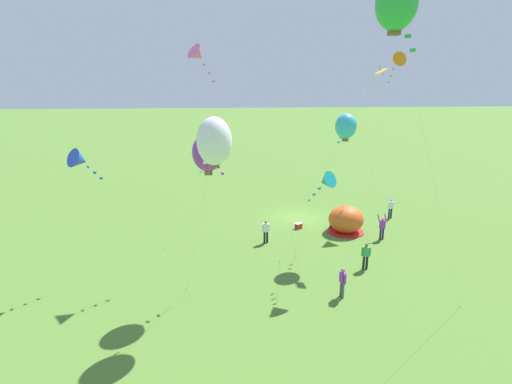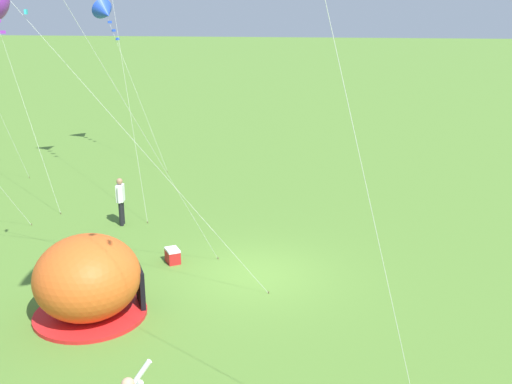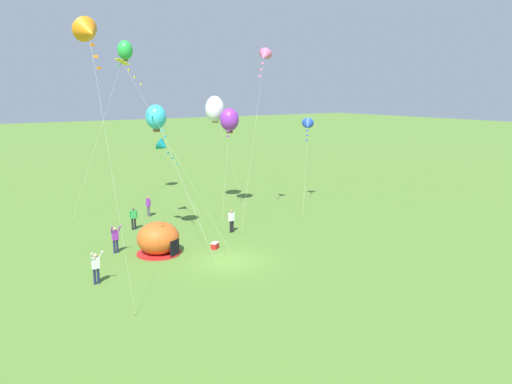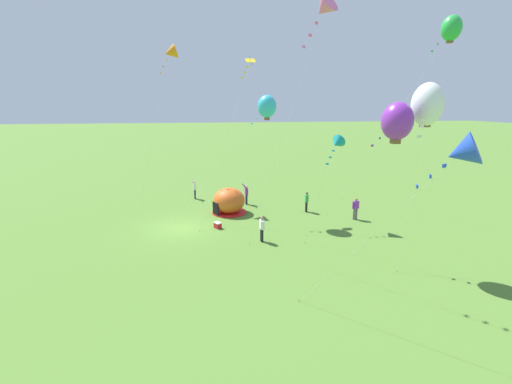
{
  "view_description": "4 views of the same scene",
  "coord_description": "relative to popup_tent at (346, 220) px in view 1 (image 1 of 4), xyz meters",
  "views": [
    {
      "loc": [
        6.48,
        32.25,
        11.37
      ],
      "look_at": [
        3.8,
        1.28,
        2.75
      ],
      "focal_mm": 28.0,
      "sensor_mm": 36.0,
      "label": 1
    },
    {
      "loc": [
        -15.69,
        -2.49,
        7.39
      ],
      "look_at": [
        1.63,
        0.21,
        2.01
      ],
      "focal_mm": 42.0,
      "sensor_mm": 36.0,
      "label": 2
    },
    {
      "loc": [
        -14.85,
        -25.17,
        10.29
      ],
      "look_at": [
        2.26,
        0.36,
        4.02
      ],
      "focal_mm": 35.0,
      "sensor_mm": 36.0,
      "label": 3
    },
    {
      "loc": [
        23.99,
        1.81,
        8.69
      ],
      "look_at": [
        2.47,
        5.1,
        3.11
      ],
      "focal_mm": 24.0,
      "sensor_mm": 36.0,
      "label": 4
    }
  ],
  "objects": [
    {
      "name": "ground_plane",
      "position": [
        3.01,
        -3.69,
        -1.0
      ],
      "size": [
        300.0,
        300.0,
        0.0
      ],
      "primitive_type": "plane",
      "color": "#517A2D"
    },
    {
      "name": "cooler_box",
      "position": [
        3.49,
        -1.1,
        -0.78
      ],
      "size": [
        0.64,
        0.6,
        0.44
      ],
      "color": "red",
      "rests_on": "ground"
    },
    {
      "name": "person_watching_sky",
      "position": [
        0.7,
        6.38,
        -0.03
      ],
      "size": [
        0.59,
        0.27,
        1.72
      ],
      "color": "black",
      "rests_on": "ground"
    },
    {
      "name": "person_with_toddler",
      "position": [
        -4.81,
        -2.88,
        0.0
      ],
      "size": [
        0.68,
        0.5,
        1.89
      ],
      "color": "#1E2347",
      "rests_on": "ground"
    },
    {
      "name": "kite_white",
      "position": [
        9.83,
        9.97,
        7.69
      ],
      "size": [
        2.68,
        2.72,
        9.83
      ],
      "color": "silver",
      "rests_on": "ground"
    },
    {
      "name": "person_near_tent",
      "position": [
        3.15,
        9.56,
        -0.03
      ],
      "size": [
        0.29,
        0.58,
        1.72
      ],
      "color": "#4C4C51",
      "rests_on": "ground"
    },
    {
      "name": "kite_yellow",
      "position": [
        -0.83,
        1.74,
        10.5
      ],
      "size": [
        5.42,
        4.79,
        12.36
      ],
      "color": "silver",
      "rests_on": "ground"
    },
    {
      "name": "kite_pink",
      "position": [
        10.76,
        3.69,
        11.87
      ],
      "size": [
        4.83,
        3.67,
        13.51
      ],
      "color": "silver",
      "rests_on": "ground"
    },
    {
      "name": "kite_purple",
      "position": [
        10.21,
        8.11,
        6.84
      ],
      "size": [
        3.88,
        4.6,
        8.83
      ],
      "color": "silver",
      "rests_on": "ground"
    },
    {
      "name": "person_center_field",
      "position": [
        6.44,
        1.64,
        -0.03
      ],
      "size": [
        0.58,
        0.29,
        1.72
      ],
      "color": "black",
      "rests_on": "ground"
    },
    {
      "name": "kite_cyan",
      "position": [
        1.35,
        2.86,
        7.55
      ],
      "size": [
        1.39,
        7.82,
        9.38
      ],
      "color": "silver",
      "rests_on": "ground"
    },
    {
      "name": "kite_teal",
      "position": [
        3.77,
        7.47,
        5.03
      ],
      "size": [
        2.83,
        3.4,
        6.63
      ],
      "color": "silver",
      "rests_on": "ground"
    },
    {
      "name": "person_arms_raised",
      "position": [
        -2.23,
        1.71,
        0.0
      ],
      "size": [
        0.68,
        0.51,
        1.89
      ],
      "color": "#1E2347",
      "rests_on": "ground"
    },
    {
      "name": "kite_blue",
      "position": [
        17.29,
        6.21,
        6.21
      ],
      "size": [
        4.49,
        4.89,
        7.88
      ],
      "color": "silver",
      "rests_on": "ground"
    },
    {
      "name": "kite_green",
      "position": [
        3.85,
        15.21,
        12.75
      ],
      "size": [
        7.24,
        4.79,
        14.61
      ],
      "color": "silver",
      "rests_on": "ground"
    },
    {
      "name": "kite_orange",
      "position": [
        -4.83,
        -4.38,
        11.97
      ],
      "size": [
        1.33,
        4.14,
        13.7
      ],
      "color": "silver",
      "rests_on": "ground"
    },
    {
      "name": "popup_tent",
      "position": [
        0.0,
        0.0,
        0.0
      ],
      "size": [
        2.81,
        2.81,
        2.1
      ],
      "color": "#D8591E",
      "rests_on": "ground"
    }
  ]
}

